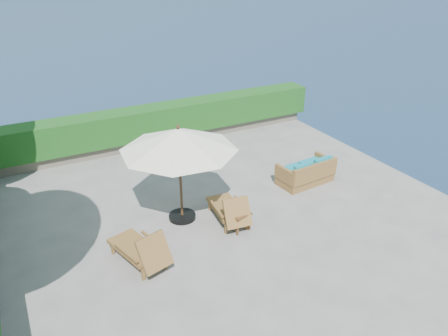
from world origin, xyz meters
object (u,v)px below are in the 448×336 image
patio_umbrella (179,140)px  lounge_left (141,249)px  side_table (239,215)px  lounge_right (230,209)px  wicker_loveseat (307,173)px

patio_umbrella → lounge_left: (-1.46, -1.27, -1.74)m
patio_umbrella → lounge_left: patio_umbrella is taller
side_table → lounge_left: bearing=-175.8°
patio_umbrella → side_table: 2.28m
lounge_right → wicker_loveseat: (2.95, 0.77, -0.06)m
lounge_left → lounge_right: (2.43, 0.56, -0.01)m
patio_umbrella → lounge_right: size_ratio=2.19×
lounge_right → side_table: lounge_right is taller
patio_umbrella → lounge_left: 2.60m
patio_umbrella → side_table: patio_umbrella is taller
lounge_right → side_table: (0.04, -0.38, 0.03)m
lounge_left → wicker_loveseat: (5.38, 1.33, -0.07)m
patio_umbrella → lounge_left: bearing=-139.0°
lounge_left → wicker_loveseat: lounge_left is taller
patio_umbrella → lounge_right: 2.12m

